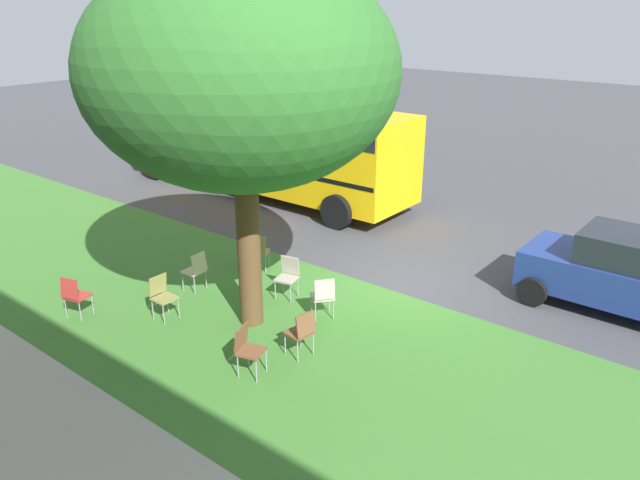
# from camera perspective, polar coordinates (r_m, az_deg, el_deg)

# --- Properties ---
(ground) EXTENTS (80.00, 80.00, 0.00)m
(ground) POSITION_cam_1_polar(r_m,az_deg,el_deg) (13.59, 6.70, -4.26)
(ground) COLOR #424247
(grass_verge) EXTENTS (48.00, 6.00, 0.01)m
(grass_verge) POSITION_cam_1_polar(r_m,az_deg,el_deg) (11.30, -2.12, -9.78)
(grass_verge) COLOR #3D752D
(grass_verge) RESTS_ON ground
(street_tree) EXTENTS (5.37, 5.37, 6.72)m
(street_tree) POSITION_cam_1_polar(r_m,az_deg,el_deg) (10.70, -7.37, 15.15)
(street_tree) COLOR brown
(street_tree) RESTS_ON ground
(chair_0) EXTENTS (0.42, 0.42, 0.88)m
(chair_0) POSITION_cam_1_polar(r_m,az_deg,el_deg) (12.38, -14.49, -4.86)
(chair_0) COLOR olive
(chair_0) RESTS_ON ground
(chair_1) EXTENTS (0.51, 0.52, 0.88)m
(chair_1) POSITION_cam_1_polar(r_m,az_deg,el_deg) (12.90, -21.88, -4.68)
(chair_1) COLOR #B7332D
(chair_1) RESTS_ON ground
(chair_2) EXTENTS (0.56, 0.57, 0.88)m
(chair_2) POSITION_cam_1_polar(r_m,az_deg,el_deg) (14.13, -5.75, -0.89)
(chair_2) COLOR olive
(chair_2) RESTS_ON ground
(chair_3) EXTENTS (0.52, 0.52, 0.88)m
(chair_3) POSITION_cam_1_polar(r_m,az_deg,el_deg) (10.35, -6.76, -9.81)
(chair_3) COLOR brown
(chair_3) RESTS_ON ground
(chair_4) EXTENTS (0.50, 0.51, 0.88)m
(chair_4) POSITION_cam_1_polar(r_m,az_deg,el_deg) (12.84, -3.00, -3.18)
(chair_4) COLOR #ADA393
(chair_4) RESTS_ON ground
(chair_5) EXTENTS (0.46, 0.46, 0.88)m
(chair_5) POSITION_cam_1_polar(r_m,az_deg,el_deg) (13.35, -11.46, -2.61)
(chair_5) COLOR beige
(chair_5) RESTS_ON ground
(chair_6) EXTENTS (0.48, 0.48, 0.88)m
(chair_6) POSITION_cam_1_polar(r_m,az_deg,el_deg) (10.74, -1.71, -8.39)
(chair_6) COLOR brown
(chair_6) RESTS_ON ground
(chair_7) EXTENTS (0.59, 0.58, 0.88)m
(chair_7) POSITION_cam_1_polar(r_m,az_deg,el_deg) (11.96, 0.31, -5.10)
(chair_7) COLOR #ADA393
(chair_7) RESTS_ON ground
(parked_car) EXTENTS (3.70, 1.92, 1.65)m
(parked_car) POSITION_cam_1_polar(r_m,az_deg,el_deg) (13.53, 26.36, -2.71)
(parked_car) COLOR navy
(parked_car) RESTS_ON ground
(school_bus) EXTENTS (10.40, 2.80, 2.88)m
(school_bus) POSITION_cam_1_polar(r_m,az_deg,el_deg) (19.82, -5.53, 9.39)
(school_bus) COLOR yellow
(school_bus) RESTS_ON ground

